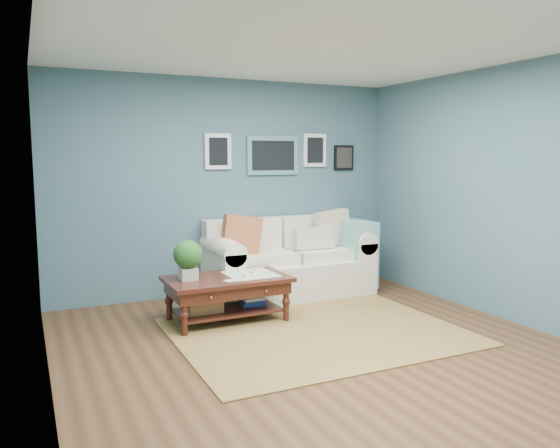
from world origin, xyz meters
TOP-DOWN VIEW (x-y plane):
  - room_shell at (0.02, 0.06)m, footprint 5.00×5.02m
  - area_rug at (0.21, 0.57)m, footprint 2.76×2.21m
  - loveseat at (0.70, 2.03)m, footprint 2.08×0.95m
  - coffee_table at (-0.53, 1.31)m, footprint 1.28×0.76m

SIDE VIEW (x-z plane):
  - area_rug at x=0.21m, z-range 0.00..0.01m
  - coffee_table at x=-0.53m, z-range -0.05..0.84m
  - loveseat at x=0.70m, z-range -0.10..0.97m
  - room_shell at x=0.02m, z-range 0.01..2.71m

